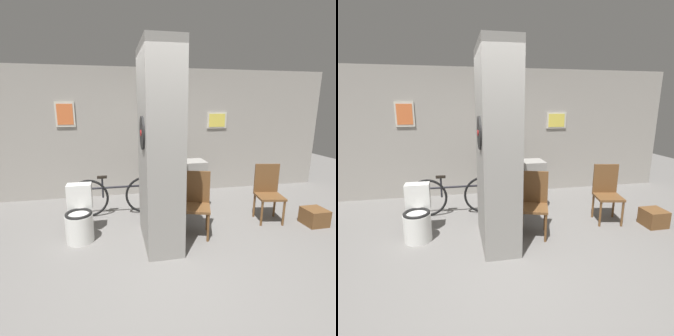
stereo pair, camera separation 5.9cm
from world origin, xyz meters
The scene contains 11 objects.
ground_plane centered at (0.00, 0.00, 0.00)m, with size 14.00×14.00×0.00m, color slate.
wall_back centered at (0.00, 2.63, 1.30)m, with size 8.00×0.09×2.60m.
pillar_center centered at (-0.13, 0.53, 1.30)m, with size 0.49×1.05×2.60m.
counter_shelf centered at (0.32, 1.64, 0.44)m, with size 1.18×0.44×0.89m.
toilet centered at (-1.23, 0.79, 0.32)m, with size 0.38×0.54×0.76m.
chair_near_pillar centered at (0.44, 0.64, 0.50)m, with size 0.51×0.51×0.93m.
chair_by_doorway centered at (1.75, 0.85, 0.50)m, with size 0.47×0.47×0.93m.
bicycle centered at (-0.69, 1.55, 0.34)m, with size 1.60×0.42×0.71m.
bottle_tall centered at (0.34, 1.72, 1.00)m, with size 0.06×0.06×0.31m.
bottle_short centered at (0.45, 1.64, 0.97)m, with size 0.08×0.08×0.23m.
floor_crate centered at (2.39, 0.51, 0.13)m, with size 0.33×0.33×0.26m.
Camera 1 is at (-0.70, -2.83, 1.88)m, focal length 28.00 mm.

